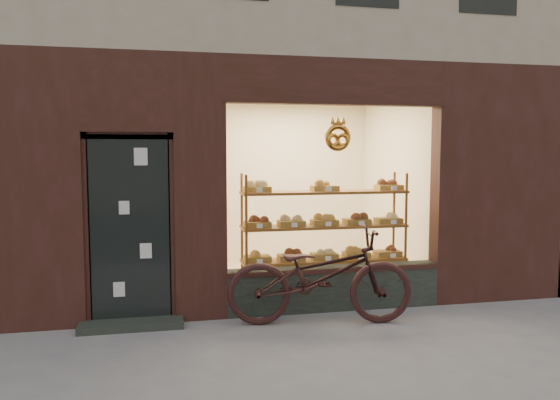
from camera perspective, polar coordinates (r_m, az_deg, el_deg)
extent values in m
plane|color=slate|center=(5.01, 8.27, -18.28)|extent=(90.00, 90.00, 0.00)
cube|color=black|center=(6.97, 5.63, -9.12)|extent=(2.70, 0.25, 0.55)
cube|color=black|center=(6.44, -15.39, -2.98)|extent=(0.90, 0.04, 2.15)
cube|color=black|center=(6.51, -15.24, -12.46)|extent=(1.15, 0.35, 0.08)
torus|color=orange|center=(6.66, 6.05, 6.50)|extent=(0.33, 0.07, 0.33)
cube|color=brown|center=(7.42, 4.60, -10.03)|extent=(2.20, 0.45, 0.04)
cube|color=brown|center=(7.30, 4.63, -6.24)|extent=(2.20, 0.45, 0.03)
cube|color=brown|center=(7.23, 4.65, -2.74)|extent=(2.20, 0.45, 0.04)
cube|color=brown|center=(7.18, 4.68, 0.82)|extent=(2.20, 0.45, 0.04)
cylinder|color=brown|center=(6.83, -3.53, -4.47)|extent=(0.04, 0.04, 1.70)
cylinder|color=brown|center=(7.45, 13.00, -3.78)|extent=(0.04, 0.04, 1.70)
cylinder|color=brown|center=(7.21, -4.00, -3.96)|extent=(0.04, 0.04, 1.70)
cylinder|color=brown|center=(7.80, 11.78, -3.36)|extent=(0.04, 0.04, 1.70)
cube|color=brown|center=(7.09, -2.39, -6.14)|extent=(0.34, 0.24, 0.07)
sphere|color=#C68635|center=(7.07, -2.39, -5.46)|extent=(0.11, 0.11, 0.11)
cube|color=white|center=(6.91, -2.13, -6.43)|extent=(0.07, 0.01, 0.05)
cube|color=brown|center=(7.18, 1.17, -6.00)|extent=(0.34, 0.24, 0.07)
sphere|color=brown|center=(7.16, 1.17, -5.33)|extent=(0.11, 0.11, 0.11)
cube|color=white|center=(7.00, 1.52, -6.28)|extent=(0.07, 0.01, 0.05)
cube|color=brown|center=(7.29, 4.63, -5.83)|extent=(0.34, 0.24, 0.07)
sphere|color=#D9C565|center=(7.28, 4.63, -5.18)|extent=(0.11, 0.11, 0.11)
cube|color=white|center=(7.12, 5.06, -6.11)|extent=(0.07, 0.01, 0.05)
cube|color=brown|center=(7.44, 7.97, -5.66)|extent=(0.34, 0.24, 0.07)
sphere|color=#C68635|center=(7.42, 7.97, -5.01)|extent=(0.11, 0.11, 0.11)
cube|color=white|center=(7.27, 8.47, -5.92)|extent=(0.07, 0.01, 0.05)
cube|color=brown|center=(7.60, 11.17, -5.47)|extent=(0.34, 0.24, 0.07)
sphere|color=brown|center=(7.59, 11.18, -4.84)|extent=(0.11, 0.11, 0.11)
cube|color=white|center=(7.43, 11.73, -5.72)|extent=(0.08, 0.01, 0.05)
cube|color=brown|center=(7.02, -2.40, -2.53)|extent=(0.34, 0.24, 0.07)
sphere|color=brown|center=(7.01, -2.41, -1.84)|extent=(0.11, 0.11, 0.11)
cube|color=white|center=(6.84, -2.14, -2.74)|extent=(0.07, 0.01, 0.06)
cube|color=brown|center=(7.11, 1.18, -2.43)|extent=(0.34, 0.24, 0.07)
sphere|color=#D9C565|center=(7.10, 1.18, -1.75)|extent=(0.11, 0.11, 0.11)
cube|color=white|center=(6.93, 1.53, -2.63)|extent=(0.07, 0.01, 0.06)
cube|color=brown|center=(7.22, 4.65, -2.33)|extent=(0.34, 0.24, 0.07)
sphere|color=#C68635|center=(7.21, 4.66, -1.66)|extent=(0.11, 0.11, 0.11)
cube|color=white|center=(7.05, 5.09, -2.52)|extent=(0.07, 0.01, 0.06)
cube|color=brown|center=(7.36, 8.01, -2.22)|extent=(0.34, 0.24, 0.07)
sphere|color=brown|center=(7.35, 8.02, -1.56)|extent=(0.11, 0.11, 0.11)
cube|color=white|center=(7.19, 8.52, -2.40)|extent=(0.07, 0.01, 0.06)
cube|color=brown|center=(7.53, 11.23, -2.10)|extent=(0.34, 0.24, 0.07)
sphere|color=#D9C565|center=(7.52, 11.24, -1.46)|extent=(0.11, 0.11, 0.11)
cube|color=white|center=(7.36, 11.80, -2.28)|extent=(0.08, 0.01, 0.06)
cube|color=brown|center=(6.97, -2.42, 1.13)|extent=(0.34, 0.24, 0.07)
sphere|color=#D9C565|center=(6.97, -2.42, 1.83)|extent=(0.11, 0.11, 0.11)
cube|color=white|center=(6.79, -2.15, 1.03)|extent=(0.07, 0.01, 0.06)
cube|color=brown|center=(7.18, 4.68, 1.24)|extent=(0.34, 0.24, 0.07)
sphere|color=#C68635|center=(7.17, 4.69, 1.91)|extent=(0.11, 0.11, 0.11)
cube|color=white|center=(7.00, 5.12, 1.14)|extent=(0.07, 0.01, 0.06)
cube|color=brown|center=(7.49, 11.29, 1.32)|extent=(0.34, 0.24, 0.07)
sphere|color=brown|center=(7.48, 11.30, 1.97)|extent=(0.11, 0.11, 0.11)
cube|color=white|center=(7.32, 11.86, 1.22)|extent=(0.08, 0.01, 0.06)
imported|color=black|center=(6.34, 4.21, -7.91)|extent=(2.22, 1.06, 1.12)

